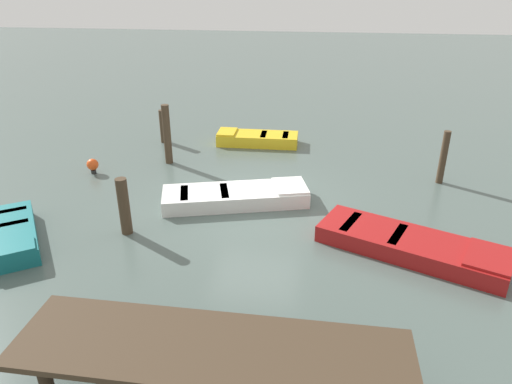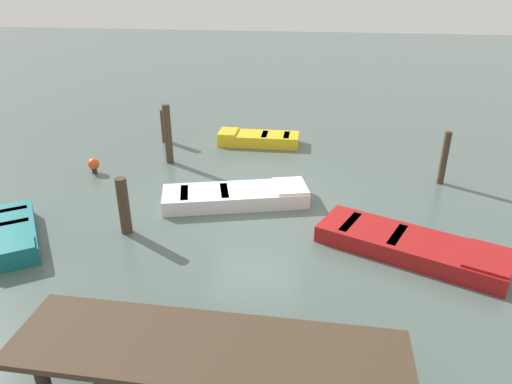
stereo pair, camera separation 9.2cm
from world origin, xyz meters
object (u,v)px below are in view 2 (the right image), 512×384
at_px(rowboat_white, 236,196).
at_px(mooring_piling_center, 444,158).
at_px(rowboat_teal, 11,234).
at_px(marker_buoy, 94,164).
at_px(dock_segment, 208,353).
at_px(mooring_piling_far_left, 165,126).
at_px(mooring_piling_mid_left, 168,134).
at_px(mooring_piling_near_left, 124,206).
at_px(rowboat_red, 412,246).
at_px(rowboat_yellow, 258,138).

height_order(rowboat_white, mooring_piling_center, mooring_piling_center).
distance_m(rowboat_teal, rowboat_white, 5.57).
relative_size(rowboat_teal, marker_buoy, 5.88).
bearing_deg(mooring_piling_center, dock_segment, 59.46).
height_order(dock_segment, mooring_piling_far_left, mooring_piling_far_left).
height_order(rowboat_teal, mooring_piling_mid_left, mooring_piling_mid_left).
relative_size(mooring_piling_near_left, mooring_piling_center, 0.89).
relative_size(rowboat_teal, mooring_piling_center, 1.75).
distance_m(rowboat_white, mooring_piling_near_left, 3.10).
bearing_deg(rowboat_red, mooring_piling_far_left, 163.55).
relative_size(rowboat_red, mooring_piling_near_left, 2.99).
distance_m(dock_segment, rowboat_yellow, 11.35).
distance_m(rowboat_teal, marker_buoy, 4.22).
height_order(rowboat_yellow, mooring_piling_near_left, mooring_piling_near_left).
relative_size(rowboat_yellow, rowboat_teal, 1.03).
xyz_separation_m(mooring_piling_mid_left, mooring_piling_center, (-8.52, 0.51, -0.17)).
xyz_separation_m(rowboat_red, mooring_piling_far_left, (7.83, -6.65, 0.39)).
height_order(rowboat_yellow, mooring_piling_mid_left, mooring_piling_mid_left).
bearing_deg(mooring_piling_center, mooring_piling_near_left, 26.65).
relative_size(mooring_piling_far_left, mooring_piling_center, 0.75).
distance_m(mooring_piling_mid_left, mooring_piling_center, 8.54).
xyz_separation_m(dock_segment, mooring_piling_near_left, (3.11, -4.49, -0.12)).
bearing_deg(rowboat_white, marker_buoy, 147.99).
distance_m(dock_segment, rowboat_white, 6.50).
height_order(rowboat_red, marker_buoy, marker_buoy).
bearing_deg(marker_buoy, rowboat_red, 159.23).
bearing_deg(mooring_piling_near_left, rowboat_yellow, -108.64).
relative_size(rowboat_white, marker_buoy, 8.52).
distance_m(rowboat_red, mooring_piling_far_left, 10.28).
xyz_separation_m(mooring_piling_near_left, marker_buoy, (2.44, -3.41, -0.43)).
distance_m(mooring_piling_far_left, marker_buoy, 3.46).
bearing_deg(rowboat_yellow, mooring_piling_far_left, 2.83).
height_order(rowboat_teal, mooring_piling_center, mooring_piling_center).
distance_m(rowboat_yellow, marker_buoy, 5.83).
xyz_separation_m(dock_segment, mooring_piling_mid_left, (3.46, -9.10, 0.14)).
height_order(mooring_piling_far_left, mooring_piling_near_left, mooring_piling_near_left).
relative_size(rowboat_yellow, mooring_piling_near_left, 2.03).
distance_m(rowboat_teal, mooring_piling_mid_left, 5.87).
distance_m(dock_segment, mooring_piling_near_left, 5.46).
bearing_deg(rowboat_white, rowboat_yellow, 75.81).
relative_size(rowboat_white, mooring_piling_center, 2.54).
bearing_deg(mooring_piling_center, marker_buoy, 3.70).
xyz_separation_m(rowboat_teal, marker_buoy, (-0.05, -4.21, 0.07)).
bearing_deg(mooring_piling_far_left, rowboat_red, 139.64).
bearing_deg(rowboat_teal, mooring_piling_far_left, 135.33).
relative_size(rowboat_red, mooring_piling_center, 2.66).
distance_m(mooring_piling_far_left, mooring_piling_center, 9.64).
height_order(rowboat_white, marker_buoy, marker_buoy).
bearing_deg(marker_buoy, mooring_piling_far_left, -112.24).
bearing_deg(dock_segment, mooring_piling_mid_left, -68.43).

